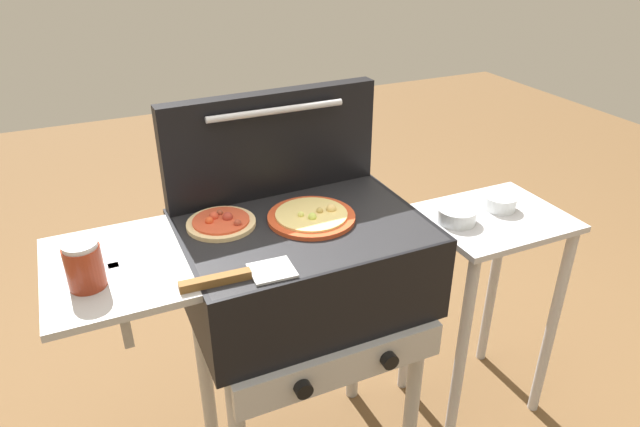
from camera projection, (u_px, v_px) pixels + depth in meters
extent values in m
cube|color=black|center=(303.00, 262.00, 1.55)|extent=(0.64, 0.48, 0.24)
cube|color=black|center=(303.00, 225.00, 1.50)|extent=(0.61, 0.46, 0.01)
cube|color=#A2A2A2|center=(114.00, 268.00, 1.33)|extent=(0.32, 0.41, 0.02)
cube|color=#A2A2A2|center=(122.00, 307.00, 1.38)|extent=(0.02, 0.02, 0.24)
cube|color=#A2A2A2|center=(343.00, 368.00, 1.43)|extent=(0.58, 0.02, 0.10)
cylinder|color=black|center=(303.00, 389.00, 1.37)|extent=(0.04, 0.02, 0.04)
cylinder|color=black|center=(389.00, 361.00, 1.46)|extent=(0.04, 0.02, 0.04)
cylinder|color=#A2A2A2|center=(412.00, 399.00, 1.71)|extent=(0.04, 0.04, 0.66)
cylinder|color=#A2A2A2|center=(205.00, 370.00, 1.82)|extent=(0.04, 0.04, 0.66)
cylinder|color=#A2A2A2|center=(354.00, 325.00, 2.02)|extent=(0.04, 0.04, 0.66)
cube|color=black|center=(272.00, 144.00, 1.60)|extent=(0.63, 0.07, 0.30)
cylinder|color=#B7B7BC|center=(277.00, 111.00, 1.51)|extent=(0.38, 0.02, 0.02)
cylinder|color=beige|center=(221.00, 224.00, 1.49)|extent=(0.18, 0.18, 0.01)
cylinder|color=#D14C2D|center=(221.00, 221.00, 1.48)|extent=(0.15, 0.15, 0.01)
sphere|color=#E95229|center=(209.00, 221.00, 1.47)|extent=(0.02, 0.02, 0.02)
sphere|color=#DA4C32|center=(214.00, 216.00, 1.49)|extent=(0.03, 0.03, 0.03)
sphere|color=#AF3C2D|center=(228.00, 217.00, 1.49)|extent=(0.03, 0.03, 0.03)
sphere|color=#AA432E|center=(238.00, 223.00, 1.46)|extent=(0.02, 0.02, 0.02)
sphere|color=#A54C31|center=(220.00, 213.00, 1.51)|extent=(0.02, 0.02, 0.02)
cylinder|color=#C64723|center=(311.00, 217.00, 1.52)|extent=(0.24, 0.24, 0.01)
cylinder|color=#EDD17A|center=(311.00, 214.00, 1.51)|extent=(0.19, 0.19, 0.01)
sphere|color=tan|center=(320.00, 211.00, 1.52)|extent=(0.02, 0.02, 0.02)
sphere|color=#CCE264|center=(312.00, 217.00, 1.49)|extent=(0.02, 0.02, 0.02)
sphere|color=#F2CD7A|center=(331.00, 208.00, 1.53)|extent=(0.03, 0.03, 0.03)
sphere|color=#EBEC77|center=(299.00, 215.00, 1.50)|extent=(0.02, 0.02, 0.02)
cylinder|color=maroon|center=(85.00, 267.00, 1.22)|extent=(0.08, 0.08, 0.10)
cylinder|color=silver|center=(80.00, 246.00, 1.20)|extent=(0.07, 0.07, 0.01)
cube|color=#B7BABF|center=(272.00, 270.00, 1.29)|extent=(0.10, 0.09, 0.01)
cube|color=brown|center=(215.00, 280.00, 1.25)|extent=(0.16, 0.03, 0.02)
cube|color=#B2B2B7|center=(495.00, 218.00, 1.80)|extent=(0.44, 0.36, 0.02)
cylinder|color=#B2B2B7|center=(460.00, 359.00, 1.79)|extent=(0.04, 0.04, 0.76)
cylinder|color=#B2B2B7|center=(552.00, 327.00, 1.93)|extent=(0.04, 0.04, 0.76)
cylinder|color=#B2B2B7|center=(409.00, 306.00, 2.03)|extent=(0.04, 0.04, 0.76)
cylinder|color=#B2B2B7|center=(493.00, 281.00, 2.17)|extent=(0.04, 0.04, 0.76)
cylinder|color=silver|center=(500.00, 202.00, 1.83)|extent=(0.10, 0.10, 0.04)
cylinder|color=#4C7533|center=(500.00, 204.00, 1.83)|extent=(0.08, 0.08, 0.02)
cylinder|color=silver|center=(457.00, 215.00, 1.75)|extent=(0.12, 0.12, 0.04)
cylinder|color=maroon|center=(456.00, 217.00, 1.75)|extent=(0.10, 0.10, 0.02)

